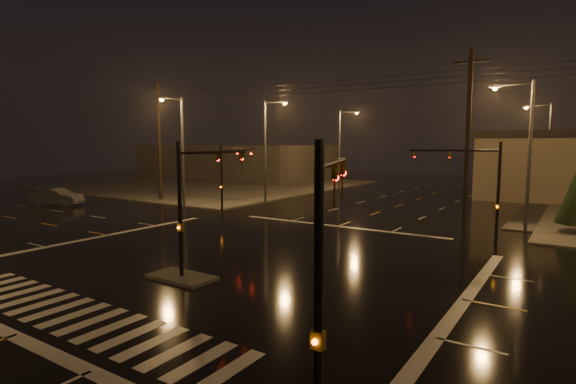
% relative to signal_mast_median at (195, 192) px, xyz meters
% --- Properties ---
extents(ground, '(140.00, 140.00, 0.00)m').
position_rel_signal_mast_median_xyz_m(ground, '(-0.00, 3.07, -3.75)').
color(ground, black).
rests_on(ground, ground).
extents(sidewalk_nw, '(36.00, 36.00, 0.12)m').
position_rel_signal_mast_median_xyz_m(sidewalk_nw, '(-30.00, 33.07, -3.69)').
color(sidewalk_nw, '#484640').
rests_on(sidewalk_nw, ground).
extents(median_island, '(3.00, 1.60, 0.15)m').
position_rel_signal_mast_median_xyz_m(median_island, '(-0.00, -0.93, -3.68)').
color(median_island, '#484640').
rests_on(median_island, ground).
extents(crosswalk, '(15.00, 2.60, 0.01)m').
position_rel_signal_mast_median_xyz_m(crosswalk, '(-0.00, -5.93, -3.75)').
color(crosswalk, beige).
rests_on(crosswalk, ground).
extents(stop_bar_near, '(16.00, 0.50, 0.01)m').
position_rel_signal_mast_median_xyz_m(stop_bar_near, '(-0.00, -7.93, -3.75)').
color(stop_bar_near, beige).
rests_on(stop_bar_near, ground).
extents(stop_bar_far, '(16.00, 0.50, 0.01)m').
position_rel_signal_mast_median_xyz_m(stop_bar_far, '(-0.00, 14.07, -3.75)').
color(stop_bar_far, beige).
rests_on(stop_bar_far, ground).
extents(commercial_block, '(30.00, 18.00, 5.60)m').
position_rel_signal_mast_median_xyz_m(commercial_block, '(-35.00, 45.07, -0.95)').
color(commercial_block, '#403B38').
rests_on(commercial_block, ground).
extents(signal_mast_median, '(0.25, 4.59, 6.00)m').
position_rel_signal_mast_median_xyz_m(signal_mast_median, '(0.00, 0.00, 0.00)').
color(signal_mast_median, black).
rests_on(signal_mast_median, ground).
extents(signal_mast_ne, '(4.84, 1.86, 6.00)m').
position_rel_signal_mast_median_xyz_m(signal_mast_ne, '(9.50, 13.21, 0.04)').
color(signal_mast_ne, black).
rests_on(signal_mast_ne, ground).
extents(signal_mast_nw, '(4.84, 1.86, 6.00)m').
position_rel_signal_mast_median_xyz_m(signal_mast_nw, '(-9.50, 13.21, 0.04)').
color(signal_mast_nw, black).
rests_on(signal_mast_nw, ground).
extents(signal_mast_se, '(1.55, 3.87, 6.00)m').
position_rel_signal_mast_median_xyz_m(signal_mast_se, '(10.23, -6.68, -0.04)').
color(signal_mast_se, black).
rests_on(signal_mast_se, ground).
extents(streetlight_1, '(2.77, 0.32, 10.00)m').
position_rel_signal_mast_median_xyz_m(streetlight_1, '(-11.18, 21.07, 2.05)').
color(streetlight_1, '#38383A').
rests_on(streetlight_1, ground).
extents(streetlight_2, '(2.77, 0.32, 10.00)m').
position_rel_signal_mast_median_xyz_m(streetlight_2, '(-11.18, 37.07, 2.05)').
color(streetlight_2, '#38383A').
rests_on(streetlight_2, ground).
extents(streetlight_3, '(2.77, 0.32, 10.00)m').
position_rel_signal_mast_median_xyz_m(streetlight_3, '(11.18, 19.07, 2.05)').
color(streetlight_3, '#38383A').
rests_on(streetlight_3, ground).
extents(streetlight_4, '(2.77, 0.32, 10.00)m').
position_rel_signal_mast_median_xyz_m(streetlight_4, '(11.18, 39.07, 2.05)').
color(streetlight_4, '#38383A').
rests_on(streetlight_4, ground).
extents(streetlight_5, '(0.32, 2.77, 10.00)m').
position_rel_signal_mast_median_xyz_m(streetlight_5, '(-16.00, 14.26, 2.05)').
color(streetlight_5, '#38383A').
rests_on(streetlight_5, ground).
extents(utility_pole_0, '(2.20, 0.32, 12.00)m').
position_rel_signal_mast_median_xyz_m(utility_pole_0, '(-22.00, 17.07, 2.38)').
color(utility_pole_0, black).
rests_on(utility_pole_0, ground).
extents(utility_pole_1, '(2.20, 0.32, 12.00)m').
position_rel_signal_mast_median_xyz_m(utility_pole_1, '(8.00, 17.07, 2.38)').
color(utility_pole_1, black).
rests_on(utility_pole_1, ground).
extents(car_crossing, '(5.20, 3.29, 1.62)m').
position_rel_signal_mast_median_xyz_m(car_crossing, '(-27.56, 9.22, -2.94)').
color(car_crossing, '#575A5E').
rests_on(car_crossing, ground).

